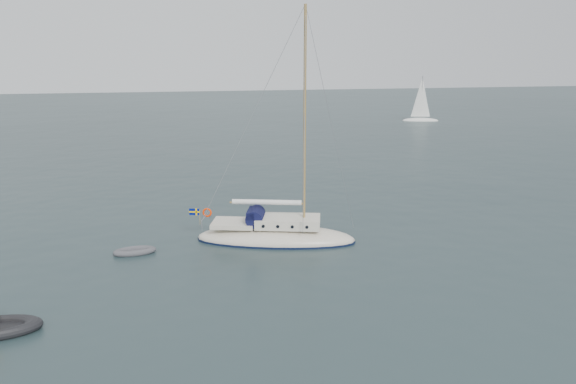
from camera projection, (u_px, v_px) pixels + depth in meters
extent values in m
plane|color=black|center=(274.00, 251.00, 32.84)|extent=(300.00, 300.00, 0.00)
ellipsoid|color=beige|center=(276.00, 239.00, 34.61)|extent=(9.75, 3.03, 1.62)
cube|color=beige|center=(288.00, 221.00, 34.51)|extent=(3.90, 2.06, 0.60)
cube|color=beige|center=(234.00, 227.00, 33.82)|extent=(2.60, 2.06, 0.27)
cylinder|color=black|center=(256.00, 218.00, 34.00)|extent=(1.04, 1.79, 1.04)
cube|color=black|center=(252.00, 215.00, 33.90)|extent=(0.49, 1.79, 0.43)
cylinder|color=olive|center=(304.00, 119.00, 33.25)|extent=(0.16, 0.16, 12.99)
cylinder|color=olive|center=(304.00, 108.00, 33.09)|extent=(0.05, 2.38, 0.05)
cylinder|color=olive|center=(267.00, 204.00, 33.95)|extent=(4.55, 0.11, 0.11)
cylinder|color=silver|center=(267.00, 203.00, 33.94)|extent=(4.23, 0.30, 0.30)
cylinder|color=gray|center=(204.00, 221.00, 33.33)|extent=(0.04, 2.38, 0.04)
torus|color=#FF3100|center=(203.00, 218.00, 33.93)|extent=(0.58, 0.11, 0.58)
cylinder|color=olive|center=(198.00, 224.00, 33.27)|extent=(0.03, 0.03, 0.97)
cube|color=#010E66|center=(192.00, 219.00, 33.13)|extent=(0.65, 0.02, 0.41)
cube|color=#FFC100|center=(192.00, 219.00, 33.13)|extent=(0.67, 0.03, 0.10)
cube|color=#FFC100|center=(194.00, 219.00, 33.15)|extent=(0.10, 0.03, 0.43)
cylinder|color=black|center=(262.00, 217.00, 35.19)|extent=(0.19, 0.06, 0.19)
cylinder|color=black|center=(269.00, 227.00, 33.22)|extent=(0.19, 0.06, 0.19)
cylinder|color=black|center=(276.00, 217.00, 35.38)|extent=(0.19, 0.06, 0.19)
cylinder|color=black|center=(283.00, 226.00, 33.41)|extent=(0.19, 0.06, 0.19)
cylinder|color=black|center=(289.00, 216.00, 35.57)|extent=(0.19, 0.06, 0.19)
cylinder|color=black|center=(297.00, 225.00, 33.60)|extent=(0.19, 0.06, 0.19)
cylinder|color=black|center=(302.00, 215.00, 35.75)|extent=(0.19, 0.06, 0.19)
cylinder|color=black|center=(311.00, 224.00, 33.79)|extent=(0.19, 0.06, 0.19)
cube|color=#45464A|center=(135.00, 252.00, 32.45)|extent=(1.49, 0.61, 0.09)
ellipsoid|color=silver|center=(420.00, 121.00, 97.31)|extent=(6.19, 2.06, 1.03)
cylinder|color=gray|center=(422.00, 97.00, 96.34)|extent=(0.10, 0.10, 7.22)
cone|color=silver|center=(421.00, 97.00, 96.32)|extent=(3.30, 3.30, 6.71)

